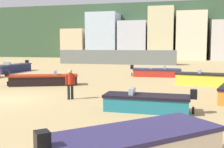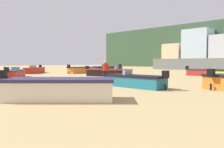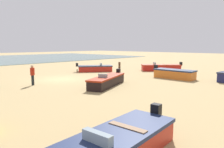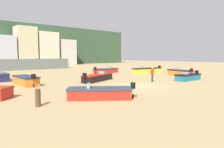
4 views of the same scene
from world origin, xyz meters
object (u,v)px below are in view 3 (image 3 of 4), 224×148
Objects in this scene: boat_red_3 at (116,145)px; boat_black_6 at (107,81)px; boat_red_2 at (95,68)px; mooring_post_near_water at (119,66)px; beach_walker_foreground at (32,73)px; boat_red_7 at (161,68)px; boat_orange_1 at (174,74)px.

boat_red_3 is 10.82m from boat_black_6.
mooring_post_near_water is at bearing 117.92° from boat_red_2.
boat_red_2 is 0.82× the size of boat_black_6.
beach_walker_foreground is (9.48, 3.15, 0.57)m from boat_red_2.
mooring_post_near_water is (-9.35, -7.01, 0.09)m from boat_black_6.
mooring_post_near_water is (2.43, -4.83, 0.08)m from boat_red_7.
boat_black_6 is at bearing 0.96° from boat_red_2.
boat_red_3 is (13.04, 15.42, 0.00)m from boat_red_2.
boat_red_3 is 12.79m from beach_walker_foreground.
beach_walker_foreground is (3.93, -4.48, 0.55)m from boat_black_6.
boat_red_2 is (1.57, -9.63, -0.06)m from boat_orange_1.
boat_orange_1 is 1.00× the size of boat_red_2.
boat_red_7 is at bearing -138.85° from boat_orange_1.
boat_orange_1 reaches higher than mooring_post_near_water.
boat_red_3 is at bearing 114.21° from boat_black_6.
beach_walker_foreground is at bearing 126.83° from boat_red_7.
boat_red_7 is 15.88m from beach_walker_foreground.
boat_red_3 is 4.84× the size of mooring_post_near_water.
mooring_post_near_water is (-2.23, -9.03, 0.04)m from boat_orange_1.
beach_walker_foreground is at bearing 10.82° from mooring_post_near_water.
boat_red_2 is 0.93× the size of boat_red_7.
beach_walker_foreground reaches higher than boat_red_2.
boat_red_2 is 4.23× the size of mooring_post_near_water.
boat_red_7 is at bearing -66.80° from boat_red_3.
boat_red_2 is at bearing -81.63° from boat_orange_1.
boat_red_3 is 22.43m from mooring_post_near_water.
boat_red_7 is at bearing 116.67° from mooring_post_near_water.
mooring_post_near_water is 13.52m from beach_walker_foreground.
mooring_post_near_water is at bearing -75.05° from boat_black_6.
beach_walker_foreground is at bearing -31.31° from boat_orange_1.
boat_red_3 is at bearing 20.72° from boat_orange_1.
boat_orange_1 is 0.88× the size of boat_red_3.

